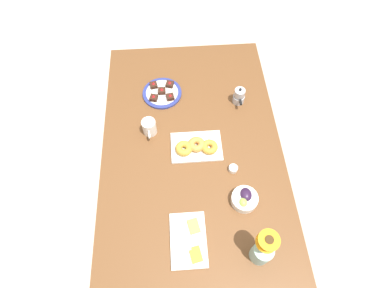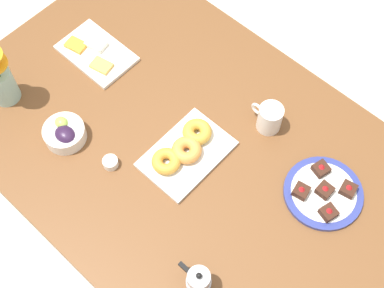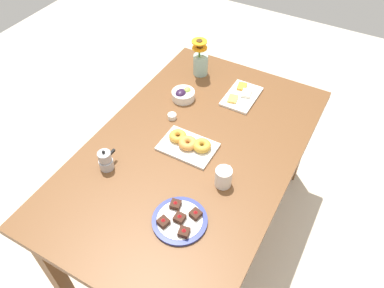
{
  "view_description": "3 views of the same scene",
  "coord_description": "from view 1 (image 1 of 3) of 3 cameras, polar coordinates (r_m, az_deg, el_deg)",
  "views": [
    {
      "loc": [
        0.81,
        -0.06,
        2.2
      ],
      "look_at": [
        0.0,
        0.0,
        0.78
      ],
      "focal_mm": 28.0,
      "sensor_mm": 36.0,
      "label": 1
    },
    {
      "loc": [
        -0.53,
        0.58,
        2.24
      ],
      "look_at": [
        0.0,
        0.0,
        0.78
      ],
      "focal_mm": 50.0,
      "sensor_mm": 36.0,
      "label": 2
    },
    {
      "loc": [
        -1.12,
        -0.62,
        2.14
      ],
      "look_at": [
        0.0,
        0.0,
        0.78
      ],
      "focal_mm": 35.0,
      "sensor_mm": 36.0,
      "label": 3
    }
  ],
  "objects": [
    {
      "name": "ground_plane",
      "position": [
        2.34,
        -0.0,
        -9.51
      ],
      "size": [
        6.0,
        6.0,
        0.0
      ],
      "primitive_type": "plane",
      "color": "beige"
    },
    {
      "name": "dining_table",
      "position": [
        1.74,
        -0.0,
        -2.04
      ],
      "size": [
        1.6,
        1.0,
        0.74
      ],
      "color": "brown",
      "rests_on": "ground_plane"
    },
    {
      "name": "coffee_mug",
      "position": [
        1.69,
        -8.14,
        3.2
      ],
      "size": [
        0.11,
        0.08,
        0.1
      ],
      "color": "white",
      "rests_on": "dining_table"
    },
    {
      "name": "grape_bowl",
      "position": [
        1.54,
        9.97,
        -10.24
      ],
      "size": [
        0.13,
        0.13,
        0.07
      ],
      "color": "white",
      "rests_on": "dining_table"
    },
    {
      "name": "cheese_platter",
      "position": [
        1.48,
        -0.62,
        -17.87
      ],
      "size": [
        0.26,
        0.17,
        0.03
      ],
      "color": "white",
      "rests_on": "dining_table"
    },
    {
      "name": "croissant_platter",
      "position": [
        1.65,
        0.82,
        -0.53
      ],
      "size": [
        0.19,
        0.28,
        0.05
      ],
      "color": "white",
      "rests_on": "dining_table"
    },
    {
      "name": "jam_cup_honey",
      "position": [
        1.61,
        7.85,
        -4.66
      ],
      "size": [
        0.05,
        0.05,
        0.03
      ],
      "color": "white",
      "rests_on": "dining_table"
    },
    {
      "name": "dessert_plate",
      "position": [
        1.88,
        -5.72,
        9.69
      ],
      "size": [
        0.24,
        0.24,
        0.05
      ],
      "color": "navy",
      "rests_on": "dining_table"
    },
    {
      "name": "flower_vase",
      "position": [
        1.43,
        13.21,
        -19.3
      ],
      "size": [
        0.11,
        0.09,
        0.24
      ],
      "color": "#99C1B7",
      "rests_on": "dining_table"
    },
    {
      "name": "moka_pot",
      "position": [
        1.83,
        8.94,
        8.96
      ],
      "size": [
        0.11,
        0.07,
        0.12
      ],
      "color": "#B7B7BC",
      "rests_on": "dining_table"
    }
  ]
}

